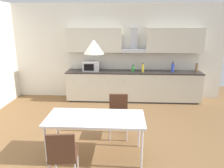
# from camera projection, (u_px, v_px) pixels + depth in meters

# --- Properties ---
(ground_plane) EXTENTS (8.65, 8.30, 0.02)m
(ground_plane) POSITION_uv_depth(u_px,v_px,m) (98.00, 142.00, 4.37)
(ground_plane) COLOR brown
(wall_back) EXTENTS (6.92, 0.10, 2.85)m
(wall_back) POSITION_uv_depth(u_px,v_px,m) (108.00, 52.00, 6.69)
(wall_back) COLOR silver
(wall_back) RESTS_ON ground_plane
(kitchen_counter) EXTENTS (3.97, 0.64, 0.90)m
(kitchen_counter) POSITION_uv_depth(u_px,v_px,m) (133.00, 86.00, 6.57)
(kitchen_counter) COLOR #333333
(kitchen_counter) RESTS_ON ground_plane
(backsplash_tile) EXTENTS (3.95, 0.02, 0.49)m
(backsplash_tile) POSITION_uv_depth(u_px,v_px,m) (133.00, 61.00, 6.66)
(backsplash_tile) COLOR silver
(backsplash_tile) RESTS_ON kitchen_counter
(upper_wall_cabinets) EXTENTS (3.95, 0.40, 0.70)m
(upper_wall_cabinets) POSITION_uv_depth(u_px,v_px,m) (134.00, 40.00, 6.34)
(upper_wall_cabinets) COLOR beige
(microwave) EXTENTS (0.48, 0.35, 0.28)m
(microwave) POSITION_uv_depth(u_px,v_px,m) (91.00, 66.00, 6.47)
(microwave) COLOR #ADADB2
(microwave) RESTS_ON kitchen_counter
(bottle_brown) EXTENTS (0.07, 0.07, 0.26)m
(bottle_brown) POSITION_uv_depth(u_px,v_px,m) (197.00, 68.00, 6.34)
(bottle_brown) COLOR brown
(bottle_brown) RESTS_ON kitchen_counter
(bottle_green) EXTENTS (0.07, 0.07, 0.21)m
(bottle_green) POSITION_uv_depth(u_px,v_px,m) (133.00, 69.00, 6.40)
(bottle_green) COLOR green
(bottle_green) RESTS_ON kitchen_counter
(bottle_yellow) EXTENTS (0.06, 0.06, 0.28)m
(bottle_yellow) POSITION_uv_depth(u_px,v_px,m) (143.00, 68.00, 6.35)
(bottle_yellow) COLOR yellow
(bottle_yellow) RESTS_ON kitchen_counter
(bottle_blue) EXTENTS (0.08, 0.08, 0.31)m
(bottle_blue) POSITION_uv_depth(u_px,v_px,m) (173.00, 67.00, 6.36)
(bottle_blue) COLOR blue
(bottle_blue) RESTS_ON kitchen_counter
(dining_table) EXTENTS (1.67, 0.77, 0.74)m
(dining_table) POSITION_uv_depth(u_px,v_px,m) (95.00, 120.00, 3.72)
(dining_table) COLOR white
(dining_table) RESTS_ON ground_plane
(chair_near_left) EXTENTS (0.44, 0.44, 0.87)m
(chair_near_left) POSITION_uv_depth(u_px,v_px,m) (63.00, 153.00, 3.05)
(chair_near_left) COLOR #4C2D1E
(chair_near_left) RESTS_ON ground_plane
(chair_far_right) EXTENTS (0.41, 0.41, 0.87)m
(chair_far_right) POSITION_uv_depth(u_px,v_px,m) (118.00, 111.00, 4.48)
(chair_far_right) COLOR #4C2D1E
(chair_far_right) RESTS_ON ground_plane
(pendant_lamp) EXTENTS (0.32, 0.32, 0.22)m
(pendant_lamp) POSITION_uv_depth(u_px,v_px,m) (94.00, 47.00, 3.39)
(pendant_lamp) COLOR silver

